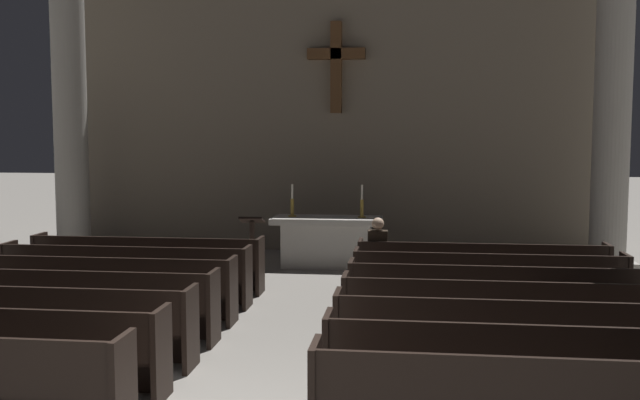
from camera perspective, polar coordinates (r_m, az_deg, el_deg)
The scene contains 19 objects.
pew_left_row_3 at distance 9.14m, azimuth -22.13°, elevation -9.03°, with size 3.95×0.50×0.95m.
pew_left_row_4 at distance 9.98m, azimuth -19.40°, elevation -7.74°, with size 3.95×0.50×0.95m.
pew_left_row_5 at distance 10.84m, azimuth -17.11°, elevation -6.65°, with size 3.95×0.50×0.95m.
pew_left_row_6 at distance 11.71m, azimuth -15.17°, elevation -5.71°, with size 3.95×0.50×0.95m.
pew_left_row_7 at distance 12.60m, azimuth -13.51°, elevation -4.90°, with size 3.95×0.50×0.95m.
pew_right_row_2 at distance 7.20m, azimuth 16.57°, elevation -12.72°, with size 3.95×0.50×0.95m.
pew_right_row_3 at distance 8.12m, azimuth 15.41°, elevation -10.61°, with size 3.95×0.50×0.95m.
pew_right_row_4 at distance 9.05m, azimuth 14.49°, elevation -8.94°, with size 3.95×0.50×0.95m.
pew_right_row_5 at distance 9.99m, azimuth 13.76°, elevation -7.57°, with size 3.95×0.50×0.95m.
pew_right_row_6 at distance 10.94m, azimuth 13.15°, elevation -6.44°, with size 3.95×0.50×0.95m.
pew_right_row_7 at distance 11.88m, azimuth 12.64°, elevation -5.49°, with size 3.95×0.50×0.95m.
column_left_third at distance 16.20m, azimuth -19.22°, elevation 7.78°, with size 1.05×1.05×7.09m.
column_right_third at distance 15.09m, azimuth 22.20°, elevation 7.89°, with size 1.05×1.05×7.09m.
altar at distance 14.43m, azimuth 0.54°, elevation -3.23°, with size 2.20×0.90×1.01m.
candlestick_left at distance 14.44m, azimuth -2.22°, elevation -0.50°, with size 0.16×0.16×0.65m.
candlestick_right at distance 14.29m, azimuth 3.34°, elevation -0.57°, with size 0.16×0.16×0.65m.
apse_with_cross at distance 16.40m, azimuth 1.38°, elevation 9.08°, with size 12.13×0.49×7.50m.
lectern at distance 13.46m, azimuth -5.40°, elevation -3.82°, with size 0.44×0.36×1.15m.
lone_worshipper at distance 11.83m, azimuth 4.61°, elevation -4.37°, with size 0.32×0.43×1.32m.
Camera 1 is at (1.58, -5.82, 2.68)m, focal length 40.39 mm.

